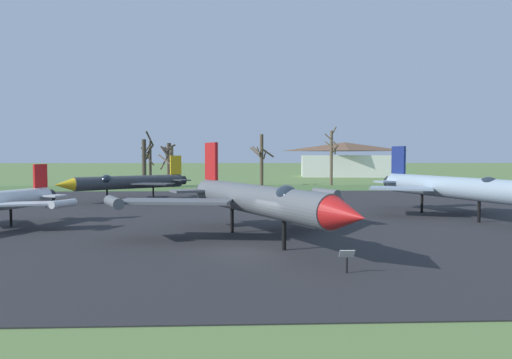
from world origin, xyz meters
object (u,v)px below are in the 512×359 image
Objects in this scene: jet_fighter_rear_left at (257,199)px; jet_fighter_front_left at (127,182)px; jet_fighter_rear_center at (452,187)px; visitor_building at (344,160)px; info_placard_rear_left at (347,258)px; info_placard_front_left at (46,203)px.

jet_fighter_front_left is at bearing 116.93° from jet_fighter_rear_left.
jet_fighter_rear_center is 0.77× the size of visitor_building.
jet_fighter_rear_center reaches higher than info_placard_rear_left.
visitor_building is at bearing 83.33° from jet_fighter_rear_center.
info_placard_front_left is at bearing 136.01° from jet_fighter_rear_left.
jet_fighter_rear_left is at bearing -148.36° from jet_fighter_rear_center.
visitor_building is at bearing 77.26° from info_placard_rear_left.
visitor_building is (23.92, 83.91, 1.44)m from jet_fighter_rear_left.
jet_fighter_front_left is 0.58× the size of visitor_building.
jet_fighter_rear_center is 17.86m from jet_fighter_rear_left.
jet_fighter_front_left is at bearing 116.21° from info_placard_rear_left.
info_placard_front_left is (-5.69, -6.99, -1.49)m from jet_fighter_front_left.
jet_fighter_rear_center is 1.04× the size of jet_fighter_rear_left.
jet_fighter_rear_left is 16.21× the size of info_placard_rear_left.
jet_fighter_front_left reaches higher than info_placard_rear_left.
info_placard_rear_left is (3.27, -7.42, -1.71)m from jet_fighter_rear_left.
jet_fighter_rear_left is 8.29m from info_placard_rear_left.
jet_fighter_front_left is at bearing 151.30° from jet_fighter_rear_center.
jet_fighter_front_left is 27.49m from jet_fighter_rear_left.
jet_fighter_front_left is at bearing 50.85° from info_placard_front_left.
info_placard_rear_left is 93.69m from visitor_building.
visitor_building is at bearing 74.09° from jet_fighter_rear_left.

